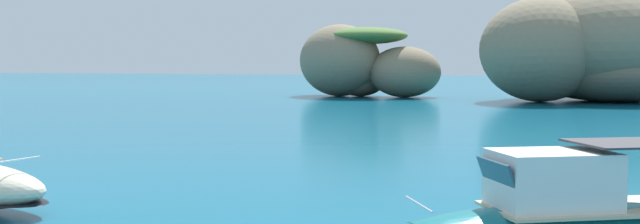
# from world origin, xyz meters

# --- Properties ---
(islet_large) EXTENTS (25.67, 26.06, 10.92)m
(islet_large) POSITION_xyz_m (12.66, 75.26, 4.49)
(islet_large) COLOR #84755B
(islet_large) RESTS_ON ground
(islet_small) EXTENTS (19.30, 14.28, 7.82)m
(islet_small) POSITION_xyz_m (-11.50, 77.77, 3.67)
(islet_small) COLOR #84755B
(islet_small) RESTS_ON ground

